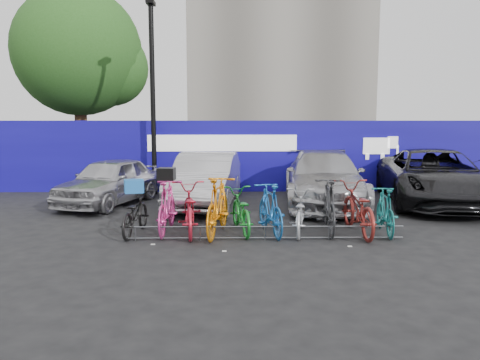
{
  "coord_description": "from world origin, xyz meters",
  "views": [
    {
      "loc": [
        -0.63,
        -9.79,
        2.39
      ],
      "look_at": [
        -0.46,
        2.0,
        0.9
      ],
      "focal_mm": 35.0,
      "sensor_mm": 36.0,
      "label": 1
    }
  ],
  "objects_px": {
    "bike_4": "(240,211)",
    "bike_6": "(299,213)",
    "car_0": "(110,181)",
    "bike_8": "(357,208)",
    "tree": "(84,55)",
    "bike_9": "(385,211)",
    "bike_3": "(218,206)",
    "bike_1": "(167,207)",
    "bike_5": "(270,209)",
    "car_1": "(206,180)",
    "bike_0": "(135,214)",
    "bike_rack": "(265,232)",
    "car_2": "(323,178)",
    "bike_2": "(189,209)",
    "car_3": "(434,177)",
    "lamppost": "(153,93)",
    "bike_7": "(329,206)"
  },
  "relations": [
    {
      "from": "bike_4",
      "to": "bike_6",
      "type": "relative_size",
      "value": 1.04
    },
    {
      "from": "car_0",
      "to": "bike_8",
      "type": "bearing_deg",
      "value": -13.38
    },
    {
      "from": "tree",
      "to": "bike_9",
      "type": "height_order",
      "value": "tree"
    },
    {
      "from": "bike_3",
      "to": "bike_9",
      "type": "distance_m",
      "value": 3.54
    },
    {
      "from": "bike_1",
      "to": "bike_5",
      "type": "height_order",
      "value": "bike_1"
    },
    {
      "from": "car_1",
      "to": "bike_3",
      "type": "distance_m",
      "value": 3.47
    },
    {
      "from": "bike_0",
      "to": "bike_4",
      "type": "distance_m",
      "value": 2.24
    },
    {
      "from": "bike_rack",
      "to": "car_2",
      "type": "xyz_separation_m",
      "value": [
        1.96,
        4.06,
        0.6
      ]
    },
    {
      "from": "tree",
      "to": "bike_5",
      "type": "bearing_deg",
      "value": -55.74
    },
    {
      "from": "bike_3",
      "to": "bike_2",
      "type": "bearing_deg",
      "value": -2.41
    },
    {
      "from": "tree",
      "to": "car_3",
      "type": "xyz_separation_m",
      "value": [
        11.9,
        -6.63,
        -4.28
      ]
    },
    {
      "from": "bike_2",
      "to": "bike_9",
      "type": "xyz_separation_m",
      "value": [
        4.16,
        -0.1,
        -0.03
      ]
    },
    {
      "from": "tree",
      "to": "bike_5",
      "type": "relative_size",
      "value": 4.31
    },
    {
      "from": "lamppost",
      "to": "bike_1",
      "type": "relative_size",
      "value": 3.21
    },
    {
      "from": "lamppost",
      "to": "bike_3",
      "type": "bearing_deg",
      "value": -68.0
    },
    {
      "from": "tree",
      "to": "bike_5",
      "type": "height_order",
      "value": "tree"
    },
    {
      "from": "car_1",
      "to": "bike_1",
      "type": "distance_m",
      "value": 3.29
    },
    {
      "from": "lamppost",
      "to": "bike_rack",
      "type": "xyz_separation_m",
      "value": [
        3.2,
        -6.0,
        -3.11
      ]
    },
    {
      "from": "lamppost",
      "to": "bike_3",
      "type": "xyz_separation_m",
      "value": [
        2.24,
        -5.55,
        -2.66
      ]
    },
    {
      "from": "bike_4",
      "to": "bike_5",
      "type": "bearing_deg",
      "value": 156.07
    },
    {
      "from": "lamppost",
      "to": "bike_6",
      "type": "bearing_deg",
      "value": -53.88
    },
    {
      "from": "car_2",
      "to": "bike_8",
      "type": "bearing_deg",
      "value": -83.58
    },
    {
      "from": "bike_2",
      "to": "bike_8",
      "type": "bearing_deg",
      "value": 172.15
    },
    {
      "from": "bike_rack",
      "to": "bike_9",
      "type": "bearing_deg",
      "value": 10.58
    },
    {
      "from": "tree",
      "to": "bike_0",
      "type": "height_order",
      "value": "tree"
    },
    {
      "from": "bike_9",
      "to": "bike_4",
      "type": "bearing_deg",
      "value": 2.85
    },
    {
      "from": "car_0",
      "to": "bike_1",
      "type": "height_order",
      "value": "car_0"
    },
    {
      "from": "tree",
      "to": "bike_rack",
      "type": "xyz_separation_m",
      "value": [
        6.77,
        -10.66,
        -4.91
      ]
    },
    {
      "from": "car_3",
      "to": "bike_5",
      "type": "distance_m",
      "value": 6.11
    },
    {
      "from": "bike_3",
      "to": "bike_9",
      "type": "bearing_deg",
      "value": -169.52
    },
    {
      "from": "bike_3",
      "to": "bike_4",
      "type": "bearing_deg",
      "value": -146.87
    },
    {
      "from": "lamppost",
      "to": "bike_8",
      "type": "relative_size",
      "value": 2.91
    },
    {
      "from": "car_3",
      "to": "bike_4",
      "type": "distance_m",
      "value": 6.55
    },
    {
      "from": "car_1",
      "to": "car_3",
      "type": "relative_size",
      "value": 0.8
    },
    {
      "from": "bike_5",
      "to": "car_1",
      "type": "bearing_deg",
      "value": -76.26
    },
    {
      "from": "car_1",
      "to": "bike_7",
      "type": "relative_size",
      "value": 2.33
    },
    {
      "from": "bike_2",
      "to": "bike_6",
      "type": "xyz_separation_m",
      "value": [
        2.35,
        -0.03,
        -0.08
      ]
    },
    {
      "from": "lamppost",
      "to": "bike_1",
      "type": "bearing_deg",
      "value": -77.83
    },
    {
      "from": "bike_6",
      "to": "car_1",
      "type": "bearing_deg",
      "value": -46.9
    },
    {
      "from": "bike_5",
      "to": "bike_8",
      "type": "xyz_separation_m",
      "value": [
        1.85,
        0.01,
        0.01
      ]
    },
    {
      "from": "car_0",
      "to": "bike_rack",
      "type": "bearing_deg",
      "value": -27.57
    },
    {
      "from": "tree",
      "to": "bike_7",
      "type": "bearing_deg",
      "value": -50.63
    },
    {
      "from": "bike_0",
      "to": "bike_9",
      "type": "xyz_separation_m",
      "value": [
        5.3,
        -0.06,
        0.05
      ]
    },
    {
      "from": "bike_rack",
      "to": "bike_6",
      "type": "height_order",
      "value": "bike_6"
    },
    {
      "from": "bike_3",
      "to": "tree",
      "type": "bearing_deg",
      "value": -50.43
    },
    {
      "from": "bike_3",
      "to": "bike_7",
      "type": "bearing_deg",
      "value": -164.95
    },
    {
      "from": "bike_3",
      "to": "bike_5",
      "type": "xyz_separation_m",
      "value": [
        1.1,
        0.05,
        -0.07
      ]
    },
    {
      "from": "tree",
      "to": "bike_3",
      "type": "distance_m",
      "value": 12.57
    },
    {
      "from": "bike_rack",
      "to": "bike_7",
      "type": "height_order",
      "value": "bike_7"
    },
    {
      "from": "bike_5",
      "to": "bike_4",
      "type": "bearing_deg",
      "value": -24.88
    }
  ]
}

